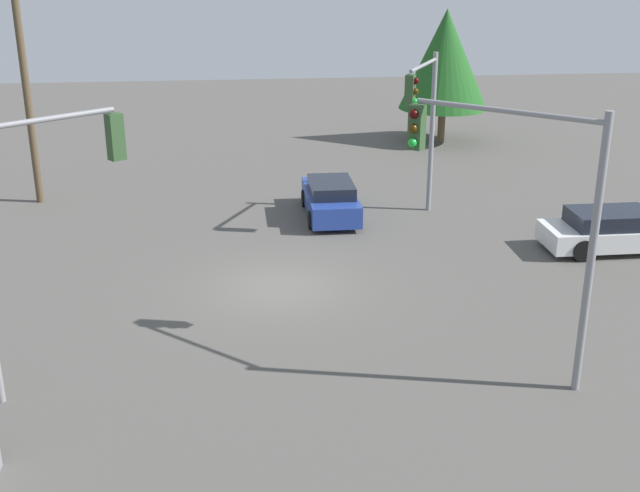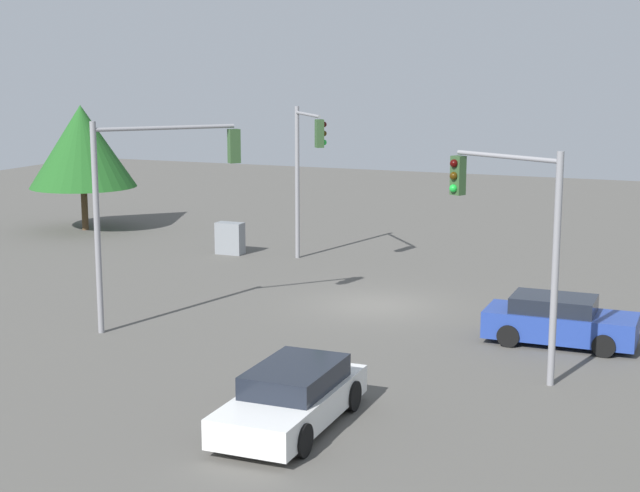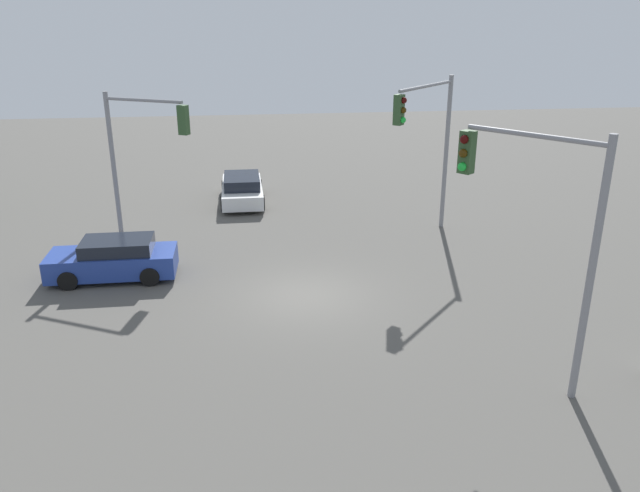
# 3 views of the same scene
# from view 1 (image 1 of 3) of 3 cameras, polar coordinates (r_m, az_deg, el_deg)

# --- Properties ---
(ground_plane) EXTENTS (80.00, 80.00, 0.00)m
(ground_plane) POSITION_cam_1_polar(r_m,az_deg,el_deg) (23.72, -2.95, -2.91)
(ground_plane) COLOR #54514C
(sedan_white) EXTENTS (2.02, 4.76, 1.36)m
(sedan_white) POSITION_cam_1_polar(r_m,az_deg,el_deg) (28.07, 20.19, 1.03)
(sedan_white) COLOR silver
(sedan_white) RESTS_ON ground_plane
(sedan_blue) EXTENTS (4.27, 1.89, 1.41)m
(sedan_blue) POSITION_cam_1_polar(r_m,az_deg,el_deg) (29.66, 0.76, 3.37)
(sedan_blue) COLOR #233D93
(sedan_blue) RESTS_ON ground_plane
(traffic_signal_main) EXTENTS (3.22, 1.83, 5.91)m
(traffic_signal_main) POSITION_cam_1_polar(r_m,az_deg,el_deg) (28.62, 7.41, 9.50)
(traffic_signal_main) COLOR gray
(traffic_signal_main) RESTS_ON ground_plane
(traffic_signal_cross) EXTENTS (2.42, 2.98, 6.28)m
(traffic_signal_cross) POSITION_cam_1_polar(r_m,az_deg,el_deg) (18.17, -19.50, 2.91)
(traffic_signal_cross) COLOR gray
(traffic_signal_cross) RESTS_ON ground_plane
(traffic_signal_aux) EXTENTS (3.23, 3.54, 6.34)m
(traffic_signal_aux) POSITION_cam_1_polar(r_m,az_deg,el_deg) (18.20, 13.84, 3.87)
(traffic_signal_aux) COLOR gray
(traffic_signal_aux) RESTS_ON ground_plane
(utility_pole_tall) EXTENTS (2.20, 0.28, 10.79)m
(utility_pole_tall) POSITION_cam_1_polar(r_m,az_deg,el_deg) (32.37, -20.44, 12.65)
(utility_pole_tall) COLOR brown
(utility_pole_tall) RESTS_ON ground_plane
(tree_right) EXTENTS (4.47, 4.47, 6.62)m
(tree_right) POSITION_cam_1_polar(r_m,az_deg,el_deg) (41.50, 8.87, 12.98)
(tree_right) COLOR brown
(tree_right) RESTS_ON ground_plane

